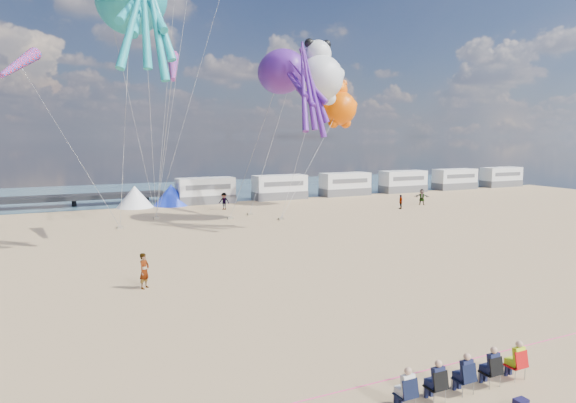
% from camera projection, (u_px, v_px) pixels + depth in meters
% --- Properties ---
extents(ground, '(120.00, 120.00, 0.00)m').
position_uv_depth(ground, '(341.00, 323.00, 21.41)').
color(ground, tan).
rests_on(ground, ground).
extents(water, '(120.00, 120.00, 0.00)m').
position_uv_depth(water, '(132.00, 193.00, 70.66)').
color(water, '#3A5E6F').
rests_on(water, ground).
extents(motorhome_0, '(6.60, 2.50, 3.00)m').
position_uv_depth(motorhome_0, '(206.00, 191.00, 59.61)').
color(motorhome_0, silver).
rests_on(motorhome_0, ground).
extents(motorhome_1, '(6.60, 2.50, 3.00)m').
position_uv_depth(motorhome_1, '(280.00, 187.00, 63.66)').
color(motorhome_1, silver).
rests_on(motorhome_1, ground).
extents(motorhome_2, '(6.60, 2.50, 3.00)m').
position_uv_depth(motorhome_2, '(345.00, 184.00, 67.72)').
color(motorhome_2, silver).
rests_on(motorhome_2, ground).
extents(motorhome_3, '(6.60, 2.50, 3.00)m').
position_uv_depth(motorhome_3, '(403.00, 181.00, 71.78)').
color(motorhome_3, silver).
rests_on(motorhome_3, ground).
extents(motorhome_4, '(6.60, 2.50, 3.00)m').
position_uv_depth(motorhome_4, '(455.00, 179.00, 75.83)').
color(motorhome_4, silver).
rests_on(motorhome_4, ground).
extents(motorhome_5, '(6.60, 2.50, 3.00)m').
position_uv_depth(motorhome_5, '(501.00, 177.00, 79.89)').
color(motorhome_5, silver).
rests_on(motorhome_5, ground).
extents(tent_white, '(4.00, 4.00, 2.40)m').
position_uv_depth(tent_white, '(135.00, 197.00, 56.23)').
color(tent_white, white).
rests_on(tent_white, ground).
extents(tent_blue, '(4.00, 4.00, 2.40)m').
position_uv_depth(tent_blue, '(171.00, 195.00, 57.93)').
color(tent_blue, '#1933CC').
rests_on(tent_blue, ground).
extents(spectator_row, '(6.10, 0.90, 1.30)m').
position_uv_depth(spectator_row, '(463.00, 372.00, 15.51)').
color(spectator_row, black).
rests_on(spectator_row, ground).
extents(rope_line, '(34.00, 0.03, 0.03)m').
position_uv_depth(rope_line, '(420.00, 372.00, 16.93)').
color(rope_line, '#F2338C').
rests_on(rope_line, ground).
extents(standing_person, '(0.79, 0.78, 1.84)m').
position_uv_depth(standing_person, '(144.00, 271.00, 26.22)').
color(standing_person, tan).
rests_on(standing_person, ground).
extents(beachgoer_2, '(1.12, 1.08, 1.83)m').
position_uv_depth(beachgoer_2, '(224.00, 201.00, 54.55)').
color(beachgoer_2, '#7F6659').
rests_on(beachgoer_2, ground).
extents(beachgoer_3, '(0.90, 1.13, 1.53)m').
position_uv_depth(beachgoer_3, '(401.00, 202.00, 55.16)').
color(beachgoer_3, '#7F6659').
rests_on(beachgoer_3, ground).
extents(beachgoer_4, '(1.11, 1.01, 1.81)m').
position_uv_depth(beachgoer_4, '(422.00, 197.00, 58.39)').
color(beachgoer_4, '#7F6659').
rests_on(beachgoer_4, ground).
extents(sandbag_a, '(0.50, 0.35, 0.22)m').
position_uv_depth(sandbag_a, '(120.00, 227.00, 43.34)').
color(sandbag_a, gray).
rests_on(sandbag_a, ground).
extents(sandbag_b, '(0.50, 0.35, 0.22)m').
position_uv_depth(sandbag_b, '(230.00, 218.00, 48.31)').
color(sandbag_b, gray).
rests_on(sandbag_b, ground).
extents(sandbag_c, '(0.50, 0.35, 0.22)m').
position_uv_depth(sandbag_c, '(281.00, 219.00, 47.82)').
color(sandbag_c, gray).
rests_on(sandbag_c, ground).
extents(sandbag_d, '(0.50, 0.35, 0.22)m').
position_uv_depth(sandbag_d, '(250.00, 214.00, 50.84)').
color(sandbag_d, gray).
rests_on(sandbag_d, ground).
extents(sandbag_e, '(0.50, 0.35, 0.22)m').
position_uv_depth(sandbag_e, '(156.00, 218.00, 48.35)').
color(sandbag_e, gray).
rests_on(sandbag_e, ground).
extents(kite_octopus_purple, '(6.80, 9.79, 10.29)m').
position_uv_depth(kite_octopus_purple, '(282.00, 72.00, 46.00)').
color(kite_octopus_purple, '#531D89').
extents(kite_panda, '(5.36, 5.10, 6.97)m').
position_uv_depth(kite_panda, '(321.00, 78.00, 46.04)').
color(kite_panda, silver).
extents(kite_teddy_orange, '(5.49, 5.31, 6.37)m').
position_uv_depth(kite_teddy_orange, '(340.00, 108.00, 56.86)').
color(kite_teddy_orange, '#FF5B00').
extents(windsock_left, '(3.40, 7.60, 7.63)m').
position_uv_depth(windsock_left, '(19.00, 64.00, 39.97)').
color(windsock_left, red).
extents(windsock_mid, '(1.06, 6.68, 6.67)m').
position_uv_depth(windsock_mid, '(290.00, 82.00, 51.23)').
color(windsock_mid, red).
extents(windsock_right, '(2.02, 4.91, 4.83)m').
position_uv_depth(windsock_right, '(173.00, 67.00, 38.15)').
color(windsock_right, red).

